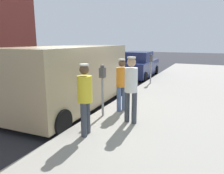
{
  "coord_description": "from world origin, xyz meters",
  "views": [
    {
      "loc": [
        4.11,
        -5.64,
        2.33
      ],
      "look_at": [
        1.65,
        -0.31,
        1.05
      ],
      "focal_mm": 34.11,
      "sensor_mm": 36.0,
      "label": 1
    }
  ],
  "objects_px": {
    "parking_meter_near": "(103,82)",
    "pedestrian_in_orange": "(122,82)",
    "parking_meter_far": "(151,64)",
    "parked_van": "(73,76)",
    "pedestrian_in_yellow": "(85,95)",
    "pedestrian_in_white": "(131,86)",
    "parked_sedan_ahead": "(138,65)"
  },
  "relations": [
    {
      "from": "parking_meter_far",
      "to": "parked_van",
      "type": "xyz_separation_m",
      "value": [
        -1.5,
        -4.78,
        -0.03
      ]
    },
    {
      "from": "pedestrian_in_yellow",
      "to": "pedestrian_in_orange",
      "type": "relative_size",
      "value": 1.02
    },
    {
      "from": "parking_meter_far",
      "to": "pedestrian_in_orange",
      "type": "bearing_deg",
      "value": -86.14
    },
    {
      "from": "parking_meter_far",
      "to": "parked_sedan_ahead",
      "type": "bearing_deg",
      "value": 120.91
    },
    {
      "from": "parking_meter_near",
      "to": "pedestrian_in_orange",
      "type": "distance_m",
      "value": 0.75
    },
    {
      "from": "parking_meter_near",
      "to": "pedestrian_in_white",
      "type": "xyz_separation_m",
      "value": [
        0.92,
        -0.16,
        -0.0
      ]
    },
    {
      "from": "parking_meter_far",
      "to": "pedestrian_in_white",
      "type": "height_order",
      "value": "pedestrian_in_white"
    },
    {
      "from": "pedestrian_in_yellow",
      "to": "parked_sedan_ahead",
      "type": "xyz_separation_m",
      "value": [
        -1.73,
        9.3,
        -0.36
      ]
    },
    {
      "from": "parking_meter_far",
      "to": "parked_sedan_ahead",
      "type": "xyz_separation_m",
      "value": [
        -1.5,
        2.51,
        -0.43
      ]
    },
    {
      "from": "pedestrian_in_yellow",
      "to": "parked_van",
      "type": "relative_size",
      "value": 0.32
    },
    {
      "from": "parking_meter_near",
      "to": "pedestrian_in_yellow",
      "type": "relative_size",
      "value": 0.91
    },
    {
      "from": "parking_meter_far",
      "to": "parked_van",
      "type": "bearing_deg",
      "value": -107.42
    },
    {
      "from": "pedestrian_in_yellow",
      "to": "parked_van",
      "type": "height_order",
      "value": "parked_van"
    },
    {
      "from": "pedestrian_in_white",
      "to": "pedestrian_in_orange",
      "type": "bearing_deg",
      "value": 126.0
    },
    {
      "from": "pedestrian_in_yellow",
      "to": "pedestrian_in_white",
      "type": "distance_m",
      "value": 1.36
    },
    {
      "from": "pedestrian_in_white",
      "to": "pedestrian_in_yellow",
      "type": "bearing_deg",
      "value": -120.61
    },
    {
      "from": "parked_van",
      "to": "parked_sedan_ahead",
      "type": "xyz_separation_m",
      "value": [
        -0.0,
        7.29,
        -0.41
      ]
    },
    {
      "from": "pedestrian_in_white",
      "to": "pedestrian_in_orange",
      "type": "relative_size",
      "value": 1.08
    },
    {
      "from": "pedestrian_in_yellow",
      "to": "parked_van",
      "type": "distance_m",
      "value": 2.65
    },
    {
      "from": "parking_meter_near",
      "to": "parked_van",
      "type": "distance_m",
      "value": 1.65
    },
    {
      "from": "parking_meter_far",
      "to": "pedestrian_in_yellow",
      "type": "height_order",
      "value": "pedestrian_in_yellow"
    },
    {
      "from": "parking_meter_near",
      "to": "pedestrian_in_yellow",
      "type": "height_order",
      "value": "pedestrian_in_yellow"
    },
    {
      "from": "parking_meter_far",
      "to": "parked_van",
      "type": "distance_m",
      "value": 5.01
    },
    {
      "from": "parking_meter_near",
      "to": "pedestrian_in_yellow",
      "type": "distance_m",
      "value": 1.35
    },
    {
      "from": "parking_meter_near",
      "to": "pedestrian_in_white",
      "type": "distance_m",
      "value": 0.94
    },
    {
      "from": "pedestrian_in_white",
      "to": "parked_sedan_ahead",
      "type": "distance_m",
      "value": 8.49
    },
    {
      "from": "parking_meter_far",
      "to": "pedestrian_in_orange",
      "type": "height_order",
      "value": "pedestrian_in_orange"
    },
    {
      "from": "parking_meter_near",
      "to": "parking_meter_far",
      "type": "relative_size",
      "value": 1.0
    },
    {
      "from": "pedestrian_in_orange",
      "to": "parked_sedan_ahead",
      "type": "relative_size",
      "value": 0.37
    },
    {
      "from": "pedestrian_in_orange",
      "to": "parking_meter_near",
      "type": "bearing_deg",
      "value": -115.76
    },
    {
      "from": "parking_meter_near",
      "to": "pedestrian_in_white",
      "type": "relative_size",
      "value": 0.85
    },
    {
      "from": "parking_meter_far",
      "to": "parked_van",
      "type": "relative_size",
      "value": 0.29
    }
  ]
}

